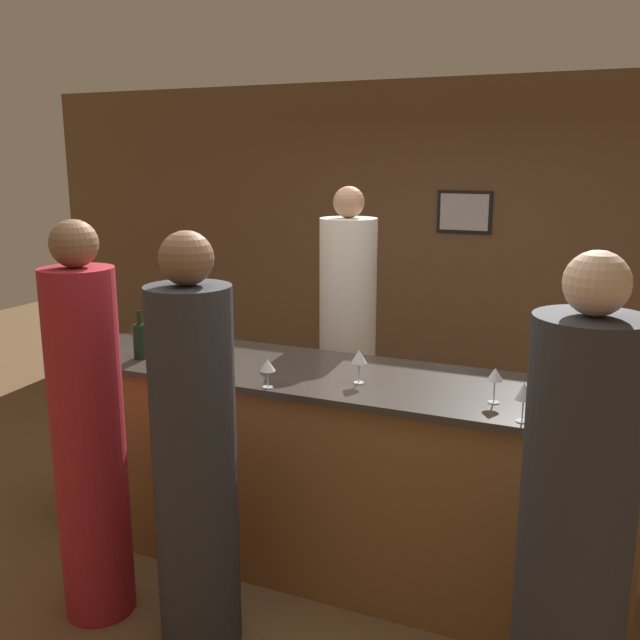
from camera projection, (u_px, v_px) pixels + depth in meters
name	position (u px, v px, depth m)	size (l,w,h in m)	color
ground_plane	(330.00, 561.00, 3.94)	(14.00, 14.00, 0.00)	brown
back_wall	(450.00, 254.00, 5.89)	(8.00, 0.08, 2.80)	brown
bar_counter	(330.00, 470.00, 3.81)	(3.10, 0.80, 1.09)	brown
bartender	(347.00, 353.00, 4.64)	(0.36, 0.36, 2.01)	silver
guest_0	(195.00, 462.00, 3.12)	(0.37, 0.37, 1.89)	#2D2D33
guest_1	(89.00, 438.00, 3.33)	(0.33, 0.33, 1.92)	maroon
guest_2	(575.00, 538.00, 2.50)	(0.39, 0.39, 1.89)	#2D2D33
wine_bottle_0	(589.00, 407.00, 2.88)	(0.07, 0.07, 0.26)	black
wine_bottle_1	(140.00, 340.00, 3.94)	(0.08, 0.08, 0.27)	black
wine_bottle_2	(544.00, 365.00, 3.39)	(0.08, 0.08, 0.31)	black
wine_glass_0	(608.00, 384.00, 3.06)	(0.08, 0.08, 0.18)	silver
wine_glass_1	(524.00, 392.00, 2.98)	(0.07, 0.07, 0.17)	silver
wine_glass_2	(359.00, 357.00, 3.49)	(0.08, 0.08, 0.17)	silver
wine_glass_3	(495.00, 376.00, 3.21)	(0.07, 0.07, 0.17)	silver
wine_glass_4	(268.00, 366.00, 3.43)	(0.08, 0.08, 0.14)	silver
wine_glass_5	(549.00, 383.00, 3.15)	(0.08, 0.08, 0.16)	silver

